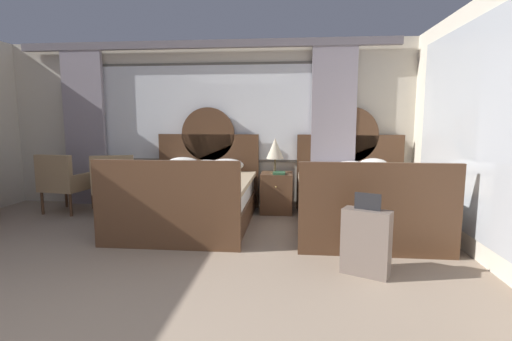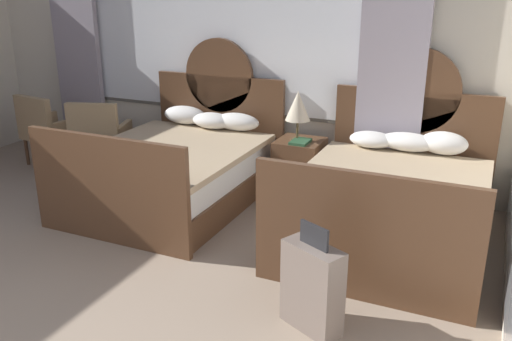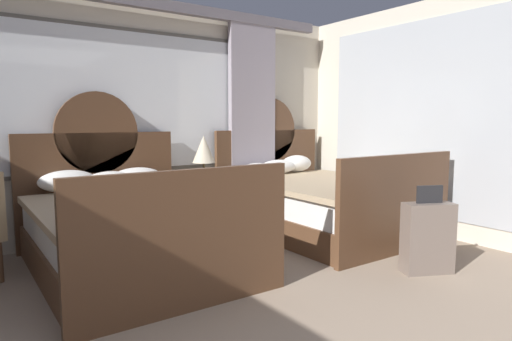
# 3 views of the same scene
# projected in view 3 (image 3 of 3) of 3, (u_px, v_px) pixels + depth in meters

# --- Properties ---
(wall_back_window) EXTENTS (6.64, 0.22, 2.70)m
(wall_back_window) POSITION_uv_depth(u_px,v_px,m) (89.00, 112.00, 4.70)
(wall_back_window) COLOR beige
(wall_back_window) RESTS_ON ground_plane
(wall_right_mirror) EXTENTS (0.08, 4.89, 2.70)m
(wall_right_mirror) POSITION_uv_depth(u_px,v_px,m) (477.00, 119.00, 4.66)
(wall_right_mirror) COLOR beige
(wall_right_mirror) RESTS_ON ground_plane
(bed_near_window) EXTENTS (1.66, 2.18, 1.64)m
(bed_near_window) POSITION_uv_depth(u_px,v_px,m) (132.00, 229.00, 3.95)
(bed_near_window) COLOR brown
(bed_near_window) RESTS_ON ground_plane
(bed_near_mirror) EXTENTS (1.66, 2.18, 1.64)m
(bed_near_mirror) POSITION_uv_depth(u_px,v_px,m) (319.00, 202.00, 5.25)
(bed_near_mirror) COLOR brown
(bed_near_mirror) RESTS_ON ground_plane
(nightstand_between_beds) EXTENTS (0.49, 0.51, 0.62)m
(nightstand_between_beds) POSITION_uv_depth(u_px,v_px,m) (206.00, 207.00, 5.19)
(nightstand_between_beds) COLOR brown
(nightstand_between_beds) RESTS_ON ground_plane
(table_lamp_on_nightstand) EXTENTS (0.27, 0.27, 0.54)m
(table_lamp_on_nightstand) POSITION_uv_depth(u_px,v_px,m) (204.00, 150.00, 5.08)
(table_lamp_on_nightstand) COLOR brown
(table_lamp_on_nightstand) RESTS_ON nightstand_between_beds
(book_on_nightstand) EXTENTS (0.18, 0.26, 0.03)m
(book_on_nightstand) POSITION_uv_depth(u_px,v_px,m) (213.00, 181.00, 5.09)
(book_on_nightstand) COLOR #285133
(book_on_nightstand) RESTS_ON nightstand_between_beds
(suitcase_on_floor) EXTENTS (0.47, 0.35, 0.77)m
(suitcase_on_floor) POSITION_uv_depth(u_px,v_px,m) (428.00, 237.00, 3.84)
(suitcase_on_floor) COLOR #75665B
(suitcase_on_floor) RESTS_ON ground_plane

